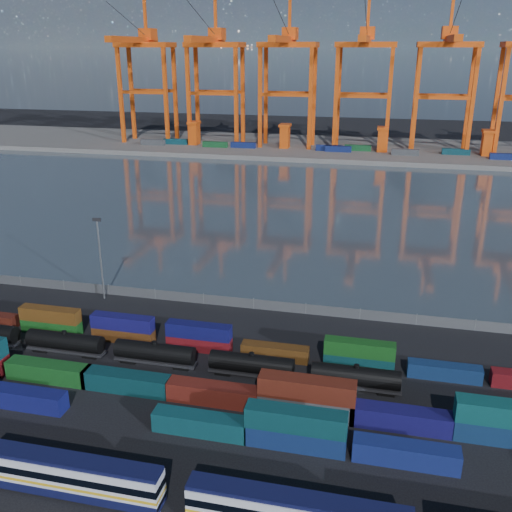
# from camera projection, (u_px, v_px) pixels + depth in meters

# --- Properties ---
(ground) EXTENTS (700.00, 700.00, 0.00)m
(ground) POSITION_uv_depth(u_px,v_px,m) (210.00, 389.00, 83.10)
(ground) COLOR black
(ground) RESTS_ON ground
(harbor_water) EXTENTS (700.00, 700.00, 0.00)m
(harbor_water) POSITION_uv_depth(u_px,v_px,m) (309.00, 206.00, 179.18)
(harbor_water) COLOR #34414B
(harbor_water) RESTS_ON ground
(far_quay) EXTENTS (700.00, 70.00, 2.00)m
(far_quay) POSITION_uv_depth(u_px,v_px,m) (339.00, 148.00, 274.91)
(far_quay) COLOR #514F4C
(far_quay) RESTS_ON ground
(container_row_south) EXTENTS (140.21, 2.55, 5.44)m
(container_row_south) POSITION_uv_depth(u_px,v_px,m) (24.00, 393.00, 78.32)
(container_row_south) COLOR #414447
(container_row_south) RESTS_ON ground
(container_row_mid) EXTENTS (142.76, 2.65, 5.65)m
(container_row_mid) POSITION_uv_depth(u_px,v_px,m) (176.00, 384.00, 80.49)
(container_row_mid) COLOR #404345
(container_row_mid) RESTS_ON ground
(container_row_north) EXTENTS (140.09, 2.20, 4.69)m
(container_row_north) POSITION_uv_depth(u_px,v_px,m) (191.00, 339.00, 93.67)
(container_row_north) COLOR navy
(container_row_north) RESTS_ON ground
(tanker_string) EXTENTS (90.75, 2.85, 4.07)m
(tanker_string) POSITION_uv_depth(u_px,v_px,m) (109.00, 348.00, 90.51)
(tanker_string) COLOR black
(tanker_string) RESTS_ON ground
(waterfront_fence) EXTENTS (160.12, 0.12, 2.20)m
(waterfront_fence) POSITION_uv_depth(u_px,v_px,m) (254.00, 304.00, 108.38)
(waterfront_fence) COLOR #595B5E
(waterfront_fence) RESTS_ON ground
(yard_light_mast) EXTENTS (1.60, 0.40, 16.60)m
(yard_light_mast) POSITION_uv_depth(u_px,v_px,m) (100.00, 254.00, 109.99)
(yard_light_mast) COLOR slate
(yard_light_mast) RESTS_ON ground
(gantry_cranes) EXTENTS (201.67, 51.20, 69.33)m
(gantry_cranes) POSITION_uv_depth(u_px,v_px,m) (326.00, 58.00, 255.93)
(gantry_cranes) COLOR #E84F10
(gantry_cranes) RESTS_ON ground
(quay_containers) EXTENTS (172.58, 10.99, 2.60)m
(quay_containers) POSITION_uv_depth(u_px,v_px,m) (313.00, 148.00, 263.12)
(quay_containers) COLOR navy
(quay_containers) RESTS_ON far_quay
(straddle_carriers) EXTENTS (140.00, 7.00, 11.10)m
(straddle_carriers) POSITION_uv_depth(u_px,v_px,m) (333.00, 137.00, 263.93)
(straddle_carriers) COLOR #E84F10
(straddle_carriers) RESTS_ON far_quay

